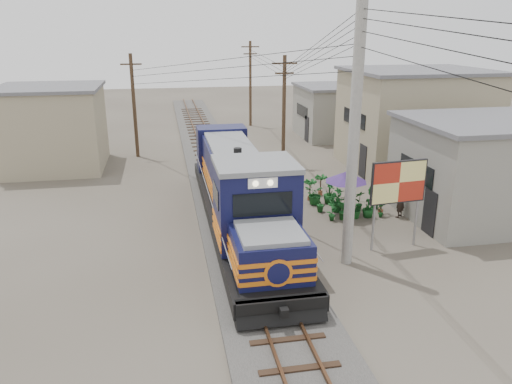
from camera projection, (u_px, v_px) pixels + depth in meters
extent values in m
plane|color=#473F35|center=(255.00, 264.00, 19.08)|extent=(120.00, 120.00, 0.00)
cube|color=#595651|center=(223.00, 185.00, 28.38)|extent=(3.60, 70.00, 0.16)
cube|color=#51331E|center=(213.00, 183.00, 28.23)|extent=(0.08, 70.00, 0.12)
cube|color=#51331E|center=(232.00, 182.00, 28.42)|extent=(0.08, 70.00, 0.12)
cube|color=black|center=(240.00, 213.00, 22.10)|extent=(2.90, 15.99, 0.55)
cube|color=black|center=(262.00, 271.00, 17.53)|extent=(2.20, 3.20, 0.65)
cube|color=black|center=(226.00, 186.00, 26.86)|extent=(2.20, 3.20, 0.65)
cube|color=#0F1037|center=(270.00, 256.00, 16.05)|extent=(2.38, 2.40, 1.50)
cube|color=#0F1037|center=(255.00, 206.00, 18.13)|extent=(2.84, 2.60, 3.10)
cube|color=slate|center=(255.00, 164.00, 17.63)|extent=(2.90, 2.73, 0.18)
cube|color=black|center=(263.00, 204.00, 16.73)|extent=(2.03, 0.06, 0.80)
cube|color=white|center=(263.00, 183.00, 16.49)|extent=(1.00, 0.06, 0.35)
cube|color=#0F1037|center=(232.00, 171.00, 24.04)|extent=(2.26, 9.80, 2.30)
cube|color=slate|center=(232.00, 147.00, 23.66)|extent=(2.03, 9.80, 0.18)
cube|color=orange|center=(240.00, 202.00, 21.93)|extent=(2.94, 15.99, 0.14)
cube|color=orange|center=(240.00, 195.00, 21.83)|extent=(2.94, 15.99, 0.14)
cube|color=orange|center=(240.00, 189.00, 21.74)|extent=(2.94, 15.99, 0.14)
cylinder|color=#9E9B93|center=(354.00, 135.00, 17.66)|extent=(0.40, 0.40, 10.00)
cylinder|color=#4C3826|center=(284.00, 112.00, 31.83)|extent=(0.24, 0.24, 7.00)
cube|color=#4C3826|center=(285.00, 63.00, 30.89)|extent=(1.60, 0.10, 0.10)
cube|color=#4C3826|center=(285.00, 73.00, 31.08)|extent=(1.20, 0.10, 0.10)
cylinder|color=#4C3826|center=(250.00, 84.00, 44.87)|extent=(0.24, 0.24, 7.50)
cube|color=#4C3826|center=(250.00, 47.00, 43.85)|extent=(1.60, 0.10, 0.10)
cube|color=#4C3826|center=(250.00, 54.00, 44.04)|extent=(1.20, 0.10, 0.10)
cylinder|color=#4C3826|center=(134.00, 107.00, 33.90)|extent=(0.24, 0.24, 7.00)
cube|color=#4C3826|center=(131.00, 61.00, 32.96)|extent=(1.60, 0.10, 0.10)
cube|color=#4C3826|center=(131.00, 70.00, 33.15)|extent=(1.20, 0.10, 0.10)
cube|color=gray|center=(486.00, 171.00, 23.19)|extent=(7.00, 6.00, 4.50)
cube|color=slate|center=(493.00, 121.00, 22.45)|extent=(7.35, 6.30, 0.20)
cube|color=black|center=(416.00, 170.00, 22.50)|extent=(0.05, 3.00, 0.90)
cube|color=gray|center=(414.00, 121.00, 31.53)|extent=(8.00, 7.00, 6.00)
cube|color=slate|center=(419.00, 71.00, 30.55)|extent=(8.40, 7.35, 0.20)
cube|color=black|center=(354.00, 118.00, 30.73)|extent=(0.05, 3.50, 0.90)
cube|color=gray|center=(337.00, 112.00, 40.91)|extent=(6.00, 6.00, 4.00)
cube|color=slate|center=(339.00, 86.00, 40.25)|extent=(6.30, 6.30, 0.20)
cube|color=black|center=(302.00, 111.00, 40.32)|extent=(0.05, 3.00, 0.90)
cube|color=gray|center=(53.00, 129.00, 31.47)|extent=(6.00, 6.00, 5.00)
cube|color=slate|center=(48.00, 88.00, 30.65)|extent=(6.30, 6.30, 0.20)
cube|color=black|center=(1.00, 127.00, 30.86)|extent=(0.05, 3.00, 0.90)
cylinder|color=#99999E|center=(374.00, 219.00, 19.84)|extent=(0.10, 0.10, 2.71)
cylinder|color=#99999E|center=(416.00, 214.00, 20.36)|extent=(0.10, 0.10, 2.71)
cube|color=black|center=(399.00, 182.00, 19.64)|extent=(2.39, 0.36, 1.74)
cube|color=#B12717|center=(399.00, 182.00, 19.62)|extent=(2.27, 0.31, 1.63)
cylinder|color=black|center=(344.00, 215.00, 23.96)|extent=(0.40, 0.40, 0.10)
cylinder|color=#99999E|center=(345.00, 196.00, 23.66)|extent=(0.05, 0.05, 2.01)
cone|color=#3A2163|center=(346.00, 177.00, 23.36)|extent=(2.13, 2.13, 0.50)
imported|color=black|center=(400.00, 200.00, 23.56)|extent=(0.73, 0.72, 1.70)
imported|color=#154C1C|center=(332.00, 211.00, 23.24)|extent=(0.62, 0.57, 0.98)
imported|color=#154C1C|center=(343.00, 211.00, 23.31)|extent=(0.45, 0.54, 0.90)
imported|color=#154C1C|center=(356.00, 209.00, 23.52)|extent=(0.85, 0.95, 0.95)
imported|color=#154C1C|center=(368.00, 207.00, 23.66)|extent=(0.79, 0.79, 1.00)
imported|color=#154C1C|center=(381.00, 210.00, 23.71)|extent=(0.39, 0.27, 0.73)
imported|color=#154C1C|center=(320.00, 204.00, 24.32)|extent=(0.57, 0.58, 0.82)
imported|color=#154C1C|center=(336.00, 201.00, 24.41)|extent=(1.01, 1.10, 1.03)
imported|color=#154C1C|center=(347.00, 202.00, 24.42)|extent=(0.76, 0.76, 0.96)
imported|color=#154C1C|center=(359.00, 200.00, 24.65)|extent=(0.58, 0.45, 0.99)
imported|color=#154C1C|center=(374.00, 198.00, 24.84)|extent=(0.75, 0.69, 1.09)
imported|color=#154C1C|center=(314.00, 194.00, 25.35)|extent=(1.21, 1.13, 1.10)
imported|color=#154C1C|center=(329.00, 193.00, 25.53)|extent=(0.85, 0.85, 1.12)
imported|color=#154C1C|center=(338.00, 196.00, 25.54)|extent=(0.53, 0.46, 0.85)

